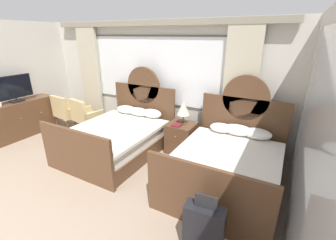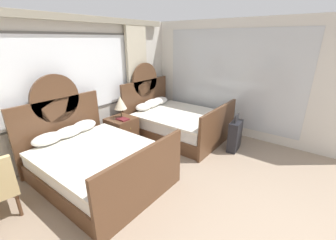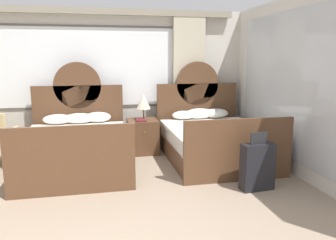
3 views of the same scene
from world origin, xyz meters
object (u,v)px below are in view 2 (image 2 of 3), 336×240
bed_near_window (95,161)px  table_lamp_on_nightstand (120,103)px  suitcase_on_floor (235,136)px  nightstand_between_beds (122,131)px  bed_near_mirror (176,121)px  book_on_nightstand (123,119)px

bed_near_window → table_lamp_on_nightstand: (1.19, 0.66, 0.62)m
suitcase_on_floor → nightstand_between_beds: bearing=121.4°
bed_near_window → table_lamp_on_nightstand: bearing=29.2°
bed_near_mirror → nightstand_between_beds: 1.34m
bed_near_window → bed_near_mirror: size_ratio=1.00×
bed_near_mirror → book_on_nightstand: (-1.21, 0.55, 0.29)m
bed_near_mirror → bed_near_window: bearing=-180.0°
book_on_nightstand → suitcase_on_floor: size_ratio=0.32×
table_lamp_on_nightstand → suitcase_on_floor: 2.55m
nightstand_between_beds → suitcase_on_floor: 2.47m
book_on_nightstand → suitcase_on_floor: (1.33, -2.00, -0.32)m
bed_near_window → book_on_nightstand: size_ratio=8.29×
bed_near_mirror → book_on_nightstand: size_ratio=8.29×
bed_near_mirror → suitcase_on_floor: (0.12, -1.45, -0.03)m
table_lamp_on_nightstand → bed_near_mirror: bearing=-30.2°
table_lamp_on_nightstand → bed_near_window: bearing=-150.8°
bed_near_mirror → nightstand_between_beds: (-1.16, 0.66, -0.04)m
bed_near_mirror → table_lamp_on_nightstand: bed_near_mirror is taller
bed_near_window → nightstand_between_beds: (1.16, 0.66, -0.04)m
bed_near_mirror → book_on_nightstand: bed_near_mirror is taller
table_lamp_on_nightstand → suitcase_on_floor: size_ratio=0.60×
bed_near_mirror → suitcase_on_floor: bed_near_mirror is taller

